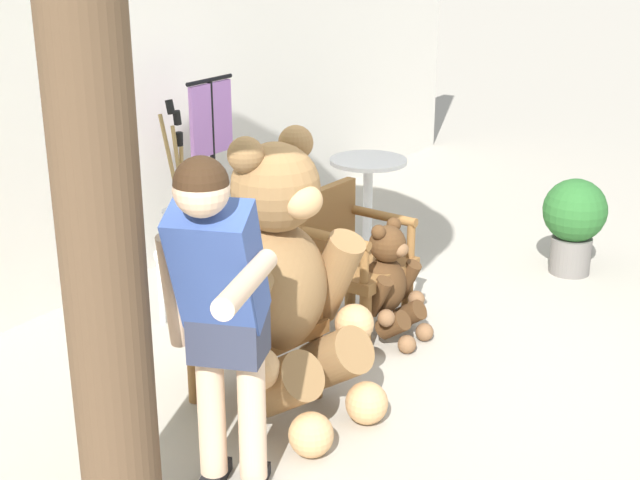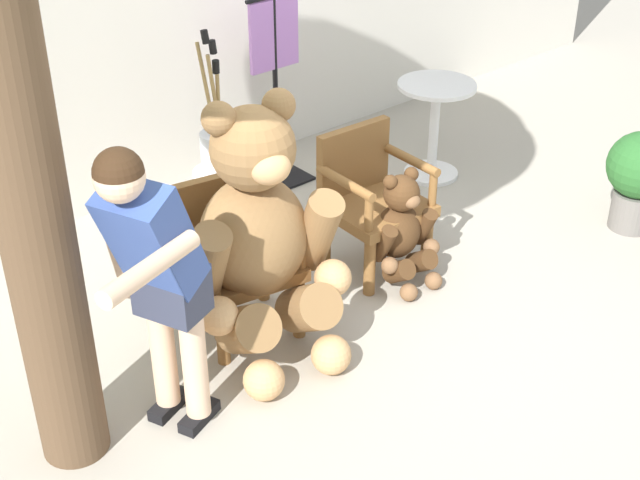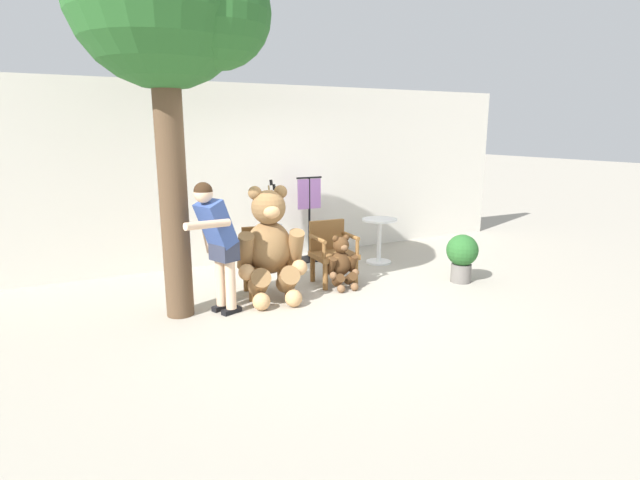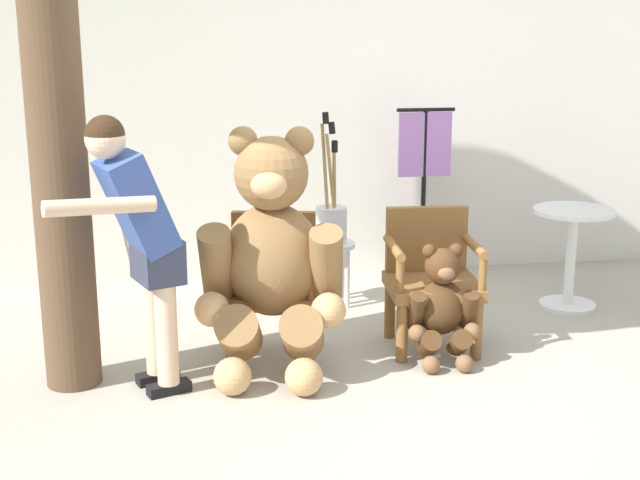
# 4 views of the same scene
# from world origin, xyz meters

# --- Properties ---
(ground_plane) EXTENTS (60.00, 60.00, 0.00)m
(ground_plane) POSITION_xyz_m (0.00, 0.00, 0.00)
(ground_plane) COLOR #A8A091
(wooden_chair_left) EXTENTS (0.64, 0.61, 0.86)m
(wooden_chair_left) POSITION_xyz_m (-0.49, 0.62, 0.46)
(wooden_chair_left) COLOR brown
(wooden_chair_left) RESTS_ON ground
(wooden_chair_right) EXTENTS (0.58, 0.55, 0.86)m
(wooden_chair_right) POSITION_xyz_m (0.51, 0.62, 0.46)
(wooden_chair_right) COLOR brown
(wooden_chair_right) RESTS_ON ground
(teddy_bear_large) EXTENTS (0.88, 0.87, 1.43)m
(teddy_bear_large) POSITION_xyz_m (-0.52, 0.37, 0.70)
(teddy_bear_large) COLOR olive
(teddy_bear_large) RESTS_ON ground
(teddy_bear_small) EXTENTS (0.44, 0.42, 0.73)m
(teddy_bear_small) POSITION_xyz_m (0.50, 0.34, 0.36)
(teddy_bear_small) COLOR #4C3019
(teddy_bear_small) RESTS_ON ground
(person_visitor) EXTENTS (0.69, 0.66, 1.55)m
(person_visitor) POSITION_xyz_m (-1.24, 0.15, 0.92)
(person_visitor) COLOR black
(person_visitor) RESTS_ON ground
(white_stool) EXTENTS (0.34, 0.34, 0.46)m
(white_stool) POSITION_xyz_m (0.01, 1.50, 0.36)
(white_stool) COLOR silver
(white_stool) RESTS_ON ground
(brush_bucket) EXTENTS (0.22, 0.22, 0.93)m
(brush_bucket) POSITION_xyz_m (0.01, 1.50, 0.64)
(brush_bucket) COLOR silver
(brush_bucket) RESTS_ON white_stool
(round_side_table) EXTENTS (0.56, 0.56, 0.72)m
(round_side_table) POSITION_xyz_m (1.68, 1.20, 0.45)
(round_side_table) COLOR white
(round_side_table) RESTS_ON ground
(potted_plant) EXTENTS (0.44, 0.44, 0.68)m
(potted_plant) POSITION_xyz_m (2.13, -0.20, 0.40)
(potted_plant) COLOR slate
(potted_plant) RESTS_ON ground
(clothing_display_stand) EXTENTS (0.44, 0.40, 1.36)m
(clothing_display_stand) POSITION_xyz_m (0.78, 1.89, 0.72)
(clothing_display_stand) COLOR black
(clothing_display_stand) RESTS_ON ground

